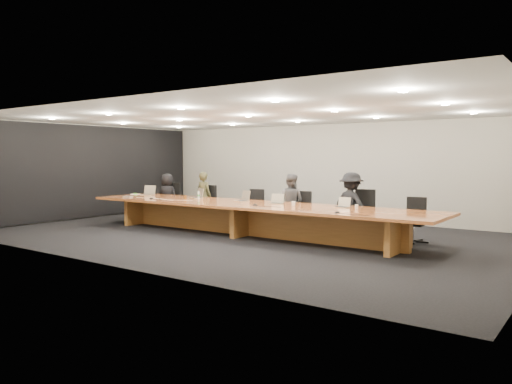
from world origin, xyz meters
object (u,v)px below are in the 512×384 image
laptop_e (342,202)px  water_bottle (199,195)px  chair_far_left (170,200)px  person_b (204,197)px  chair_left (205,203)px  chair_far_right (413,220)px  person_a (167,196)px  chair_mid_right (299,211)px  laptop_b (196,193)px  conference_table (249,213)px  amber_mug (185,197)px  chair_mid_left (253,208)px  person_d (351,205)px  mic_center (255,205)px  paper_cup_near (293,204)px  mic_left (151,198)px  person_c (291,202)px  laptop_a (148,190)px  av_box (128,197)px  laptop_d (276,199)px  laptop_c (241,196)px  mic_right (337,212)px  chair_right (363,213)px  paper_cup_far (357,207)px

laptop_e → water_bottle: laptop_e is taller
chair_far_left → person_b: (1.29, 0.09, 0.16)m
chair_left → chair_far_right: 5.89m
chair_far_left → person_a: person_a is taller
chair_mid_right → laptop_b: 2.84m
conference_table → person_a: bearing=163.7°
laptop_b → chair_left: bearing=140.9°
laptop_e → amber_mug: bearing=-169.4°
chair_left → chair_mid_left: 1.63m
amber_mug → person_d: bearing=15.8°
laptop_b → mic_center: bearing=8.4°
mic_center → paper_cup_near: bearing=30.1°
person_b → mic_left: person_b is taller
person_c → person_d: (1.62, 0.02, 0.03)m
chair_left → person_a: (-1.42, -0.08, 0.14)m
water_bottle → chair_far_left: bearing=154.7°
person_b → paper_cup_near: bearing=166.2°
conference_table → mic_center: bearing=-37.3°
chair_left → laptop_e: 4.70m
chair_mid_right → person_b: (-3.19, 0.10, 0.20)m
chair_mid_right → laptop_a: size_ratio=2.85×
av_box → person_d: bearing=0.7°
laptop_d → person_b: bearing=149.4°
laptop_b → amber_mug: bearing=-70.6°
conference_table → laptop_c: bearing=144.1°
paper_cup_near → chair_left: bearing=163.1°
mic_right → person_c: bearing=140.4°
chair_mid_right → mic_center: (-0.28, -1.47, 0.26)m
person_c → water_bottle: person_c is taller
person_d → mic_left: person_d is taller
laptop_c → mic_center: size_ratio=2.56×
paper_cup_near → mic_center: 0.86m
conference_table → chair_right: 2.63m
person_a → chair_mid_left: bearing=171.7°
laptop_c → person_c: bearing=66.3°
chair_mid_left → person_a: (-3.04, -0.17, 0.17)m
laptop_d → chair_mid_left: bearing=130.9°
paper_cup_near → mic_center: bearing=-149.9°
laptop_b → amber_mug: 0.39m
laptop_c → mic_left: size_ratio=2.71×
chair_mid_left → paper_cup_near: bearing=-38.9°
chair_far_right → paper_cup_far: (-0.92, -0.87, 0.30)m
laptop_c → conference_table: bearing=-13.0°
laptop_e → chair_far_right: bearing=38.9°
chair_mid_left → mic_right: bearing=-37.4°
person_b → water_bottle: (0.75, -1.05, 0.14)m
laptop_e → amber_mug: (-4.27, -0.35, -0.06)m
person_c → paper_cup_near: (0.73, -1.06, 0.09)m
chair_far_left → laptop_a: (-0.12, -0.75, 0.35)m
mic_right → chair_mid_right: bearing=137.0°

